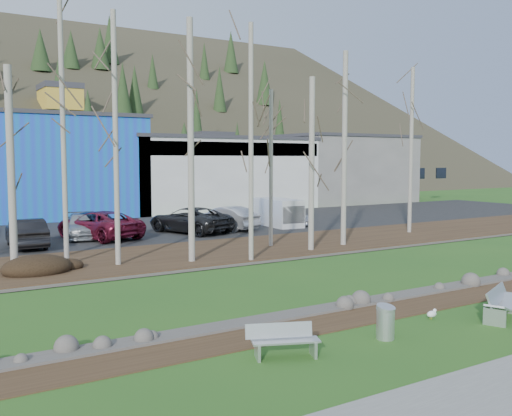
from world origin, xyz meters
TOP-DOWN VIEW (x-y plane):
  - ground at (0.00, 0.00)m, footprint 200.00×200.00m
  - dirt_strip at (0.00, 2.10)m, footprint 80.00×1.80m
  - near_bank_rocks at (0.00, 3.10)m, footprint 80.00×0.80m
  - river at (0.00, 7.20)m, footprint 80.00×8.00m
  - far_bank_rocks at (0.00, 11.30)m, footprint 80.00×0.80m
  - far_bank at (0.00, 14.50)m, footprint 80.00×7.00m
  - parking_lot at (0.00, 25.00)m, footprint 80.00×14.00m
  - building_blue at (-6.00, 39.00)m, footprint 20.40×12.24m
  - building_white at (12.00, 38.98)m, footprint 18.36×12.24m
  - building_grey at (28.00, 39.00)m, footprint 14.28×12.24m
  - hillside at (0.00, 84.00)m, footprint 160.00×72.00m
  - bench_intact at (-5.47, 0.33)m, footprint 1.68×1.05m
  - bench_damaged at (1.85, -0.31)m, footprint 2.07×1.36m
  - litter_bin at (-2.41, 0.06)m, footprint 0.53×0.53m
  - seagull at (0.09, 0.70)m, footprint 0.41×0.19m
  - dirt_mound at (-8.59, 13.28)m, footprint 2.73×1.93m
  - birch_1 at (-7.12, 14.52)m, footprint 0.22×0.22m
  - birch_2 at (-9.29, 14.17)m, footprint 0.31×0.31m
  - birch_3 at (-5.22, 13.35)m, footprint 0.23×0.23m
  - birch_4 at (-2.15, 12.41)m, footprint 0.29×0.29m
  - birch_5 at (3.38, 14.40)m, footprint 0.21×0.21m
  - birch_6 at (0.28, 11.30)m, footprint 0.22×0.22m
  - birch_7 at (6.88, 12.67)m, footprint 0.28×0.28m
  - birch_8 at (4.38, 12.23)m, footprint 0.28×0.28m
  - birch_9 at (13.84, 14.53)m, footprint 0.24×0.24m
  - car_1 at (-7.71, 20.58)m, footprint 1.74×4.62m
  - car_2 at (-3.53, 21.93)m, footprint 4.40×6.29m
  - car_3 at (-4.23, 22.86)m, footprint 2.83×5.04m
  - car_4 at (-3.46, 22.65)m, footprint 3.32×4.90m
  - car_5 at (4.72, 21.73)m, footprint 2.89×4.87m
  - car_6 at (2.07, 21.62)m, footprint 4.31×6.27m
  - car_7 at (9.49, 22.27)m, footprint 2.23×4.83m
  - van_white at (8.79, 21.63)m, footprint 2.06×4.34m

SIDE VIEW (x-z plane):
  - ground at x=0.00m, z-range 0.00..0.00m
  - near_bank_rocks at x=0.00m, z-range -0.25..0.25m
  - river at x=0.00m, z-range -0.45..0.45m
  - far_bank_rocks at x=0.00m, z-range -0.23..0.23m
  - dirt_strip at x=0.00m, z-range 0.00..0.03m
  - parking_lot at x=0.00m, z-range 0.00..0.14m
  - far_bank at x=0.00m, z-range 0.00..0.15m
  - seagull at x=0.09m, z-range 0.02..0.31m
  - bench_intact at x=-5.47m, z-range 0.00..0.81m
  - litter_bin at x=-2.41m, z-range 0.00..0.82m
  - dirt_mound at x=-8.59m, z-range 0.15..0.69m
  - bench_damaged at x=1.85m, z-range 0.01..0.89m
  - car_7 at x=9.49m, z-range 0.14..1.51m
  - car_3 at x=-4.23m, z-range 0.14..1.52m
  - car_1 at x=-7.71m, z-range 0.14..1.65m
  - car_5 at x=4.72m, z-range 0.14..1.66m
  - car_4 at x=-3.46m, z-range 0.14..1.69m
  - car_6 at x=2.07m, z-range 0.14..1.73m
  - car_2 at x=-3.53m, z-range 0.14..1.73m
  - van_white at x=8.79m, z-range 0.14..1.99m
  - building_white at x=12.00m, z-range 0.01..6.81m
  - building_grey at x=28.00m, z-range 0.01..7.31m
  - building_blue at x=-6.00m, z-range 0.01..8.31m
  - birch_5 at x=3.38m, z-range 0.15..8.31m
  - birch_2 at x=-9.29m, z-range 0.15..8.44m
  - birch_8 at x=4.38m, z-range 0.15..8.76m
  - birch_9 at x=13.84m, z-range 0.15..10.32m
  - birch_7 at x=6.88m, z-range 0.15..10.33m
  - birch_6 at x=0.28m, z-range 0.15..10.69m
  - birch_4 at x=-2.15m, z-range 0.15..10.83m
  - birch_3 at x=-5.22m, z-range 0.15..10.95m
  - birch_1 at x=-7.12m, z-range 0.15..12.03m
  - hillside at x=0.00m, z-range 0.00..35.00m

